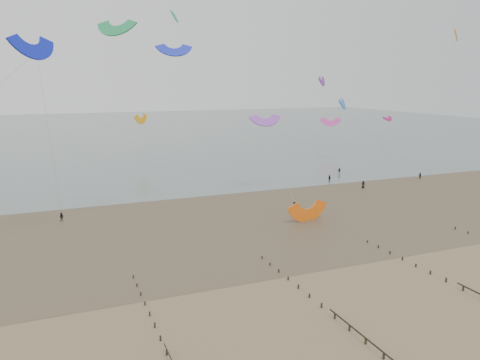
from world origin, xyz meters
name	(u,v)px	position (x,y,z in m)	size (l,w,h in m)	color
ground	(274,299)	(0.00, 0.00, 0.00)	(500.00, 500.00, 0.00)	brown
sea_and_shore	(169,222)	(-4.08, 34.40, 0.01)	(500.00, 665.00, 0.03)	#475654
kitesurfers	(281,189)	(24.55, 46.94, 0.85)	(134.07, 29.35, 1.82)	black
grounded_kite	(308,221)	(19.33, 25.78, 0.00)	(7.14, 3.74, 5.44)	orange
kites_airborne	(113,91)	(-6.43, 83.65, 22.10)	(250.93, 111.13, 38.94)	#209654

